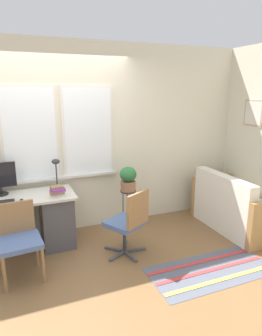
{
  "coord_description": "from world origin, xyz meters",
  "views": [
    {
      "loc": [
        -0.41,
        -3.52,
        2.03
      ],
      "look_at": [
        1.08,
        0.16,
        1.0
      ],
      "focal_mm": 32.0,
      "sensor_mm": 36.0,
      "label": 1
    }
  ],
  "objects_px": {
    "desk_lamp": "(56,169)",
    "plant_stand": "(128,196)",
    "desk_chair_wooden": "(19,238)",
    "office_chair_swivel": "(129,222)",
    "couch_loveseat": "(235,209)",
    "book_stack": "(57,191)",
    "potted_plant": "(128,178)",
    "mouse": "(22,200)"
  },
  "relations": [
    {
      "from": "plant_stand",
      "to": "mouse",
      "type": "bearing_deg",
      "value": -171.2
    },
    {
      "from": "desk_chair_wooden",
      "to": "office_chair_swivel",
      "type": "xyz_separation_m",
      "value": [
        1.28,
        -0.05,
        -0.01
      ]
    },
    {
      "from": "office_chair_swivel",
      "to": "plant_stand",
      "type": "height_order",
      "value": "office_chair_swivel"
    },
    {
      "from": "desk_lamp",
      "to": "potted_plant",
      "type": "bearing_deg",
      "value": -6.34
    },
    {
      "from": "office_chair_swivel",
      "to": "couch_loveseat",
      "type": "height_order",
      "value": "office_chair_swivel"
    },
    {
      "from": "book_stack",
      "to": "plant_stand",
      "type": "distance_m",
      "value": 1.09
    },
    {
      "from": "desk_lamp",
      "to": "book_stack",
      "type": "distance_m",
      "value": 0.36
    },
    {
      "from": "office_chair_swivel",
      "to": "couch_loveseat",
      "type": "distance_m",
      "value": 1.78
    },
    {
      "from": "mouse",
      "to": "book_stack",
      "type": "height_order",
      "value": "book_stack"
    },
    {
      "from": "office_chair_swivel",
      "to": "potted_plant",
      "type": "xyz_separation_m",
      "value": [
        0.27,
        0.69,
        0.35
      ]
    },
    {
      "from": "potted_plant",
      "to": "office_chair_swivel",
      "type": "bearing_deg",
      "value": -111.15
    },
    {
      "from": "mouse",
      "to": "plant_stand",
      "type": "relative_size",
      "value": 0.11
    },
    {
      "from": "desk_lamp",
      "to": "office_chair_swivel",
      "type": "height_order",
      "value": "desk_lamp"
    },
    {
      "from": "desk_chair_wooden",
      "to": "plant_stand",
      "type": "bearing_deg",
      "value": 17.57
    },
    {
      "from": "office_chair_swivel",
      "to": "plant_stand",
      "type": "relative_size",
      "value": 1.41
    },
    {
      "from": "mouse",
      "to": "desk_lamp",
      "type": "distance_m",
      "value": 0.64
    },
    {
      "from": "mouse",
      "to": "couch_loveseat",
      "type": "bearing_deg",
      "value": -6.57
    },
    {
      "from": "office_chair_swivel",
      "to": "plant_stand",
      "type": "bearing_deg",
      "value": -139.77
    },
    {
      "from": "mouse",
      "to": "office_chair_swivel",
      "type": "bearing_deg",
      "value": -20.71
    },
    {
      "from": "book_stack",
      "to": "office_chair_swivel",
      "type": "distance_m",
      "value": 0.99
    },
    {
      "from": "mouse",
      "to": "desk_lamp",
      "type": "xyz_separation_m",
      "value": [
        0.48,
        0.34,
        0.26
      ]
    },
    {
      "from": "book_stack",
      "to": "office_chair_swivel",
      "type": "height_order",
      "value": "office_chair_swivel"
    },
    {
      "from": "couch_loveseat",
      "to": "potted_plant",
      "type": "distance_m",
      "value": 1.68
    },
    {
      "from": "desk_lamp",
      "to": "office_chair_swivel",
      "type": "distance_m",
      "value": 1.22
    },
    {
      "from": "book_stack",
      "to": "mouse",
      "type": "bearing_deg",
      "value": -173.17
    },
    {
      "from": "mouse",
      "to": "potted_plant",
      "type": "xyz_separation_m",
      "value": [
        1.47,
        0.23,
        0.05
      ]
    },
    {
      "from": "book_stack",
      "to": "plant_stand",
      "type": "relative_size",
      "value": 0.34
    },
    {
      "from": "office_chair_swivel",
      "to": "couch_loveseat",
      "type": "bearing_deg",
      "value": 155.07
    },
    {
      "from": "book_stack",
      "to": "desk_lamp",
      "type": "bearing_deg",
      "value": 81.56
    },
    {
      "from": "office_chair_swivel",
      "to": "book_stack",
      "type": "bearing_deg",
      "value": -61.94
    },
    {
      "from": "mouse",
      "to": "potted_plant",
      "type": "distance_m",
      "value": 1.49
    },
    {
      "from": "desk_lamp",
      "to": "potted_plant",
      "type": "relative_size",
      "value": 1.18
    },
    {
      "from": "desk_lamp",
      "to": "plant_stand",
      "type": "relative_size",
      "value": 0.68
    },
    {
      "from": "book_stack",
      "to": "potted_plant",
      "type": "height_order",
      "value": "potted_plant"
    },
    {
      "from": "desk_lamp",
      "to": "couch_loveseat",
      "type": "xyz_separation_m",
      "value": [
        2.5,
        -0.68,
        -0.71
      ]
    },
    {
      "from": "couch_loveseat",
      "to": "potted_plant",
      "type": "bearing_deg",
      "value": 69.2
    },
    {
      "from": "plant_stand",
      "to": "potted_plant",
      "type": "bearing_deg",
      "value": 14.04
    },
    {
      "from": "desk_lamp",
      "to": "book_stack",
      "type": "height_order",
      "value": "desk_lamp"
    },
    {
      "from": "desk_lamp",
      "to": "plant_stand",
      "type": "xyz_separation_m",
      "value": [
        1.0,
        -0.11,
        -0.48
      ]
    },
    {
      "from": "desk_lamp",
      "to": "couch_loveseat",
      "type": "bearing_deg",
      "value": -15.25
    },
    {
      "from": "desk_chair_wooden",
      "to": "couch_loveseat",
      "type": "xyz_separation_m",
      "value": [
        3.05,
        0.06,
        -0.16
      ]
    },
    {
      "from": "plant_stand",
      "to": "couch_loveseat",
      "type": "bearing_deg",
      "value": -20.8
    }
  ]
}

